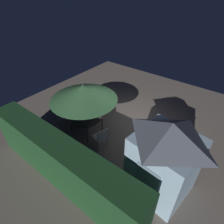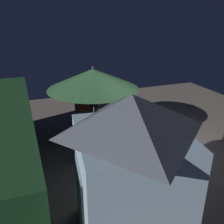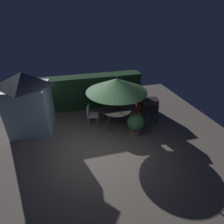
% 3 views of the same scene
% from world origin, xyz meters
% --- Properties ---
extents(ground_plane, '(11.00, 11.00, 0.00)m').
position_xyz_m(ground_plane, '(0.00, 0.00, 0.00)').
color(ground_plane, '#6B6056').
extents(hedge_backdrop, '(5.74, 0.77, 1.65)m').
position_xyz_m(hedge_backdrop, '(0.00, 3.50, 0.83)').
color(hedge_backdrop, '#193D1E').
rests_on(hedge_backdrop, ground).
extents(garden_shed, '(1.87, 1.77, 2.52)m').
position_xyz_m(garden_shed, '(-2.46, 1.90, 1.28)').
color(garden_shed, '#9EBCD1').
rests_on(garden_shed, ground).
extents(patio_table, '(1.28, 1.28, 0.74)m').
position_xyz_m(patio_table, '(1.05, 1.39, 0.69)').
color(patio_table, '#47423D').
rests_on(patio_table, ground).
extents(patio_umbrella, '(2.53, 2.53, 2.19)m').
position_xyz_m(patio_umbrella, '(1.05, 1.39, 1.86)').
color(patio_umbrella, '#4C4C51').
rests_on(patio_umbrella, ground).
extents(bbq_grill, '(0.81, 0.67, 1.20)m').
position_xyz_m(bbq_grill, '(2.45, 1.10, 0.85)').
color(bbq_grill, black).
rests_on(bbq_grill, ground).
extents(chair_near_shed, '(0.49, 0.49, 0.90)m').
position_xyz_m(chair_near_shed, '(2.13, 1.46, 0.52)').
color(chair_near_shed, silver).
rests_on(chair_near_shed, ground).
extents(chair_far_side, '(0.58, 0.57, 0.90)m').
position_xyz_m(chair_far_side, '(-0.02, 1.71, 0.52)').
color(chair_far_side, silver).
rests_on(chair_far_side, ground).
extents(potted_plant_by_shed, '(0.69, 0.69, 0.89)m').
position_xyz_m(potted_plant_by_shed, '(1.60, 0.48, 0.49)').
color(potted_plant_by_shed, '#936651').
rests_on(potted_plant_by_shed, ground).
extents(person_in_red, '(0.26, 0.35, 1.26)m').
position_xyz_m(person_in_red, '(2.04, 1.45, 0.78)').
color(person_in_red, '#CC3D33').
rests_on(person_in_red, ground).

